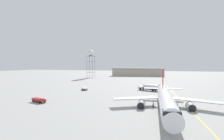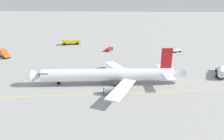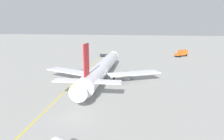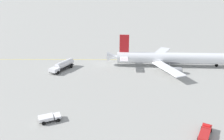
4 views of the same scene
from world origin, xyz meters
name	(u,v)px [view 4 (image 4 of 4)]	position (x,y,z in m)	size (l,w,h in m)	color
ground_plane	(156,69)	(0.00, 0.00, 0.00)	(600.00, 600.00, 0.00)	#9E9E99
airliner_main	(172,59)	(5.21, 3.52, 2.66)	(44.94, 30.91, 11.09)	white
pushback_tug_truck	(49,118)	(-23.30, -35.27, 0.80)	(5.02, 4.19, 1.30)	#232326
fuel_tanker_truck	(63,65)	(-30.69, -5.56, 1.58)	(5.89, 10.00, 2.87)	#232326
ops_pickup_truck	(205,133)	(8.51, -35.96, 0.81)	(3.63, 5.96, 1.41)	#232326
taxiway_centreline	(157,60)	(0.38, 9.46, 0.00)	(147.16, 21.18, 0.01)	yellow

